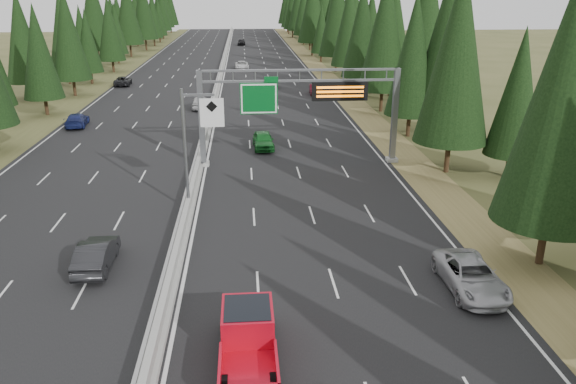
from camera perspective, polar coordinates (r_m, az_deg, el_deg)
The scene contains 19 objects.
road at distance 91.01m, azimuth -6.99°, elevation 11.00°, with size 32.00×260.00×0.08m, color black.
shoulder_right at distance 92.00m, azimuth 4.37°, elevation 11.17°, with size 3.60×260.00×0.06m, color olive.
shoulder_left at distance 93.46m, azimuth -18.14°, elevation 10.40°, with size 3.60×260.00×0.06m, color #434922.
median_barrier at distance 90.95m, azimuth -7.00°, elevation 11.23°, with size 0.70×260.00×0.85m.
sign_gantry at distance 45.85m, azimuth 1.98°, elevation 9.13°, with size 16.75×0.98×7.80m.
hov_sign_pole at distance 36.15m, azimuth -9.53°, elevation 5.06°, with size 2.80×0.50×8.00m.
tree_row_right at distance 89.96m, azimuth 7.46°, elevation 16.84°, with size 12.09×243.59×18.98m.
tree_row_left at distance 90.17m, azimuth -21.92°, elevation 15.22°, with size 11.33×246.40×18.57m.
silver_minivan at distance 28.68m, azimuth 18.11°, elevation -8.10°, with size 2.43×5.26×1.46m, color #A7A7AC.
red_pickup at distance 22.63m, azimuth -4.10°, elevation -14.09°, with size 2.14×5.98×1.95m.
car_ahead_green at distance 51.56m, azimuth -2.53°, elevation 5.29°, with size 1.81×4.49×1.53m, color #176523.
car_ahead_dkred at distance 79.36m, azimuth 2.77°, elevation 10.36°, with size 1.45×4.15×1.37m, color #590C1B.
car_ahead_dkgrey at distance 85.36m, azimuth -1.83°, elevation 11.03°, with size 1.84×4.54×1.32m, color black.
car_ahead_white at distance 105.88m, azimuth -4.71°, elevation 12.71°, with size 2.37×5.14×1.43m, color silver.
car_ahead_far at distance 153.98m, azimuth -4.76°, elevation 14.96°, with size 1.94×4.83×1.65m, color black.
car_onc_near at distance 30.98m, azimuth -18.91°, elevation -6.01°, with size 1.59×4.56×1.50m, color black.
car_onc_blue at distance 64.10m, azimuth -20.66°, elevation 6.87°, with size 1.98×4.87×1.41m, color navy.
car_onc_white at distance 70.16m, azimuth -8.89°, elevation 9.00°, with size 1.90×4.72×1.61m, color #B5B5B5.
car_onc_far at distance 90.52m, azimuth -16.43°, elevation 10.77°, with size 2.28×4.95×1.38m, color black.
Camera 1 is at (3.81, -9.89, 13.76)m, focal length 35.00 mm.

